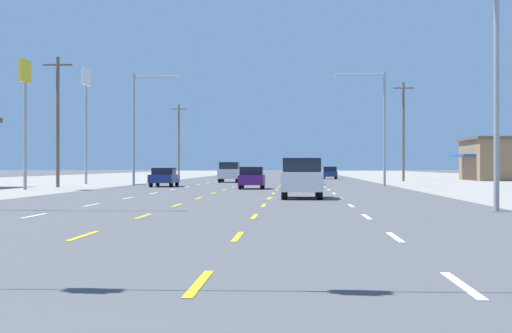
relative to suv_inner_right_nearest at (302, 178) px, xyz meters
The scene contains 16 objects.
ground_plane 29.15m from the suv_inner_right_nearest, 96.57° to the left, with size 572.00×572.00×0.00m, color #4C4C4F.
lane_markings 67.53m from the suv_inner_right_nearest, 92.83° to the left, with size 10.64×227.60×0.01m.
suv_inner_right_nearest is the anchor object (origin of this frame).
hatchback_center_turn_near 17.40m from the suv_inner_right_nearest, 101.12° to the left, with size 1.72×3.90×1.54m.
sedan_far_left_mid 25.31m from the suv_inner_right_nearest, 114.38° to the left, with size 1.80×4.50×1.46m.
suv_inner_right_midfar 31.18m from the suv_inner_right_nearest, 89.46° to the left, with size 1.98×4.90×1.98m.
suv_inner_left_far 41.35m from the suv_inner_right_nearest, 99.45° to the left, with size 1.98×4.90×1.98m.
hatchback_far_right_farther 63.13m from the suv_inner_right_nearest, 86.45° to the left, with size 1.72×3.90×1.54m.
pole_sign_left_row_1 23.95m from the suv_inner_right_nearest, 142.34° to the left, with size 0.24×1.96×8.71m.
pole_sign_left_row_2 38.13m from the suv_inner_right_nearest, 120.27° to the left, with size 0.24×2.51×10.24m.
streetlight_right_row_0 13.53m from the suv_inner_right_nearest, 60.88° to the right, with size 4.92×0.26×9.01m.
streetlight_left_row_1 29.79m from the suv_inner_right_nearest, 116.28° to the left, with size 4.08×0.26×9.11m.
streetlight_right_row_1 27.53m from the suv_inner_right_nearest, 76.55° to the left, with size 4.49×0.26×9.20m.
utility_pole_left_row_1 27.98m from the suv_inner_right_nearest, 130.96° to the left, with size 2.20×0.26×9.79m.
utility_pole_right_row_2 49.34m from the suv_inner_right_nearest, 77.01° to the left, with size 2.20×0.26×10.43m.
utility_pole_left_row_3 81.35m from the suv_inner_right_nearest, 102.23° to the left, with size 2.20×0.26×10.46m.
Camera 1 is at (3.05, -4.26, 1.58)m, focal length 59.00 mm.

